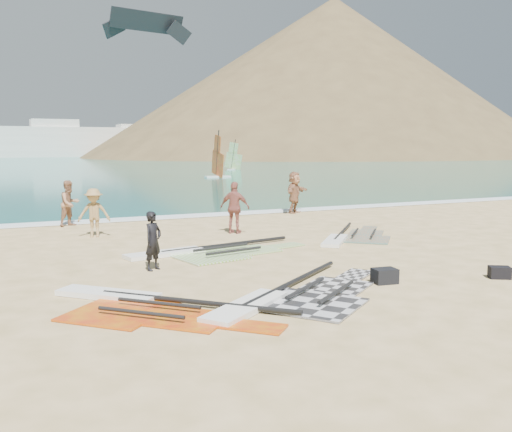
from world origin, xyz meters
name	(u,v)px	position (x,y,z in m)	size (l,w,h in m)	color
ground	(302,274)	(0.00, 0.00, 0.00)	(300.00, 300.00, 0.00)	#E5BF86
sea	(19,159)	(0.00, 132.00, 0.00)	(300.00, 240.00, 0.06)	#0E635D
surf_line	(165,218)	(0.00, 12.30, 0.00)	(300.00, 1.20, 0.04)	white
headland_main	(332,156)	(85.00, 130.00, 0.00)	(143.00, 143.00, 45.00)	brown
headland_minor	(404,155)	(120.00, 140.00, 0.00)	(70.00, 70.00, 28.00)	brown
rig_grey	(293,297)	(-1.39, -2.05, 0.05)	(5.58, 4.34, 0.20)	#252427
rig_green	(207,252)	(-1.26, 3.55, 0.05)	(5.87, 2.81, 0.20)	#75BB25
rig_orange	(352,237)	(4.34, 4.05, 0.05)	(4.46, 4.28, 0.20)	#FF601D
rig_red	(141,306)	(-4.48, -1.30, 0.05)	(4.38, 4.86, 0.20)	red
gear_bag_near	(385,276)	(1.27, -1.73, 0.18)	(0.56, 0.41, 0.35)	black
gear_bag_far	(500,272)	(4.15, -2.53, 0.15)	(0.49, 0.34, 0.29)	black
person_wetsuit	(153,241)	(-3.31, 2.03, 0.78)	(0.57, 0.37, 1.55)	black
beachgoer_left	(70,203)	(-4.17, 11.50, 0.93)	(0.90, 0.70, 1.85)	#A97451
beachgoer_mid	(94,213)	(-3.76, 8.26, 0.87)	(1.12, 0.65, 1.74)	#A47E4A
beachgoer_back	(235,208)	(1.09, 6.86, 0.96)	(1.13, 0.47, 1.93)	#A1574B
beachgoer_right	(295,192)	(6.20, 11.50, 1.00)	(1.86, 0.59, 2.01)	#A8704D
windsurfer_centre	(218,164)	(13.88, 41.06, 1.36)	(2.62, 3.20, 4.78)	white
windsurfer_right	(233,161)	(22.16, 56.45, 1.20)	(2.16, 2.22, 4.03)	white
kitesurf_kite	(147,24)	(5.97, 37.09, 13.53)	(7.77, 2.13, 2.52)	black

